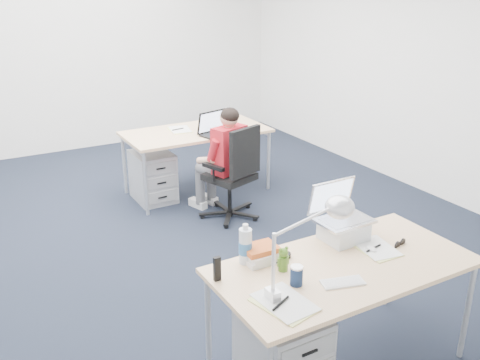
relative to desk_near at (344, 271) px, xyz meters
name	(u,v)px	position (x,y,z in m)	size (l,w,h in m)	color
floor	(183,244)	(-0.20, 2.00, -0.68)	(7.00, 7.00, 0.00)	black
room	(175,59)	(-0.20, 2.00, 1.03)	(6.02, 7.02, 2.80)	white
desk_near	(344,271)	(0.00, 0.00, 0.00)	(1.60, 0.80, 0.73)	#DBAE7E
desk_far	(196,135)	(0.50, 3.15, 0.00)	(1.60, 0.80, 0.73)	#DBAE7E
office_chair	(232,192)	(0.50, 2.32, -0.40)	(0.79, 0.79, 0.99)	black
seated_person	(221,160)	(0.46, 2.47, -0.10)	(0.46, 0.67, 1.15)	red
drawer_pedestal_near	(282,351)	(-0.45, -0.01, -0.41)	(0.40, 0.50, 0.55)	#ACAFB2
drawer_pedestal_far	(153,176)	(-0.04, 3.16, -0.41)	(0.40, 0.50, 0.55)	#ACAFB2
silver_laptop	(345,214)	(0.20, 0.26, 0.23)	(0.35, 0.28, 0.37)	silver
wireless_keyboard	(343,282)	(-0.15, -0.16, 0.05)	(0.25, 0.10, 0.01)	white
computer_mouse	(371,249)	(0.25, 0.05, 0.06)	(0.05, 0.08, 0.03)	white
headphones	(275,256)	(-0.32, 0.27, 0.06)	(0.19, 0.15, 0.03)	black
can_koozie	(296,275)	(-0.39, -0.04, 0.11)	(0.07, 0.07, 0.12)	#152442
water_bottle	(245,244)	(-0.51, 0.31, 0.17)	(0.08, 0.08, 0.26)	silver
bear_figurine	(283,259)	(-0.36, 0.12, 0.12)	(0.08, 0.06, 0.15)	#33651B
book_stack	(261,254)	(-0.41, 0.28, 0.10)	(0.22, 0.17, 0.10)	silver
cordless_phone	(217,269)	(-0.75, 0.22, 0.12)	(0.04, 0.02, 0.15)	black
papers_left	(284,304)	(-0.56, -0.18, 0.05)	(0.23, 0.33, 0.01)	#E6EA87
papers_right	(376,249)	(0.29, 0.05, 0.05)	(0.21, 0.30, 0.01)	#E6EA87
sunglasses	(400,244)	(0.47, 0.01, 0.06)	(0.12, 0.05, 0.03)	black
desk_lamp	(299,248)	(-0.42, -0.11, 0.32)	(0.47, 0.17, 0.54)	silver
dark_laptop	(219,123)	(0.63, 2.84, 0.18)	(0.37, 0.36, 0.27)	black
far_cup	(228,120)	(0.94, 3.21, 0.10)	(0.08, 0.08, 0.11)	white
far_papers	(180,130)	(0.34, 3.25, 0.05)	(0.21, 0.31, 0.01)	white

